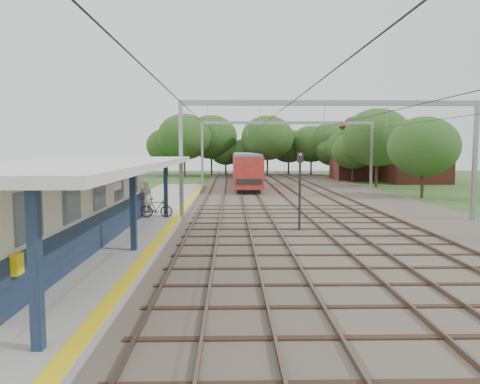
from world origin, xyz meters
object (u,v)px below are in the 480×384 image
object	(u,v)px
bicycle	(157,208)
train	(244,166)
person	(146,199)
signal_post	(300,183)

from	to	relation	value
bicycle	train	size ratio (longest dim) A/B	0.05
person	bicycle	world-z (taller)	person
signal_post	train	bearing A→B (deg)	80.68
train	signal_post	size ratio (longest dim) A/B	8.49
train	signal_post	xyz separation A→B (m)	(1.85, -35.72, 0.46)
person	train	xyz separation A→B (m)	(6.53, 32.44, 0.66)
person	bicycle	bearing A→B (deg)	140.83
signal_post	person	bearing A→B (deg)	146.38
train	signal_post	bearing A→B (deg)	-87.04
person	bicycle	size ratio (longest dim) A/B	1.15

